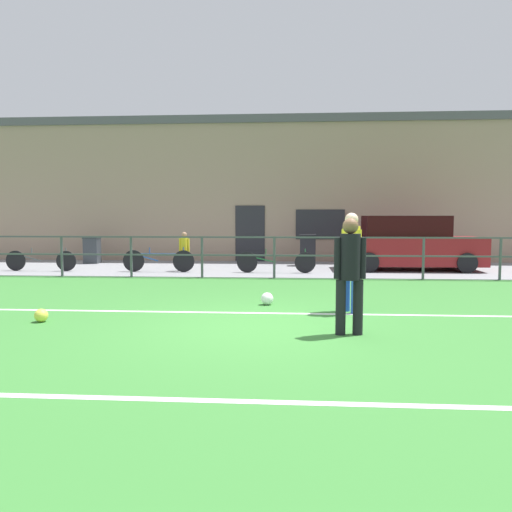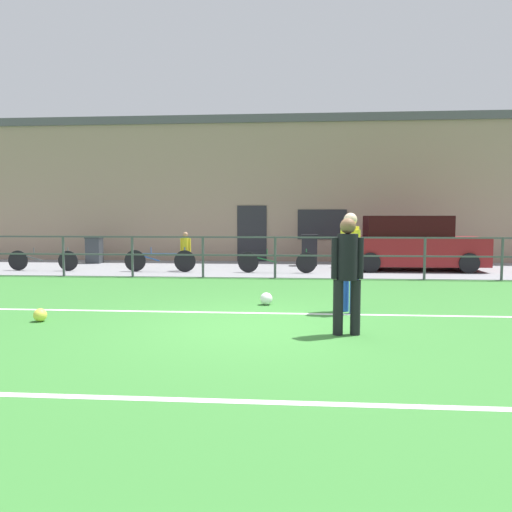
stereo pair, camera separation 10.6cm
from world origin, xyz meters
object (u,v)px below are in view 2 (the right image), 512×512
(soccer_ball_match, at_px, (40,315))
(trash_bin_0, at_px, (309,250))
(player_striker, at_px, (350,256))
(spectator_child, at_px, (186,249))
(parked_car_red, at_px, (411,245))
(player_goalkeeper, at_px, (347,269))
(soccer_ball_spare, at_px, (266,299))
(bicycle_parked_3, at_px, (160,260))
(trash_bin_1, at_px, (94,250))
(bicycle_parked_2, at_px, (43,260))
(bicycle_parked_0, at_px, (277,262))

(soccer_ball_match, distance_m, trash_bin_0, 10.48)
(player_striker, xyz_separation_m, soccer_ball_match, (-5.06, -1.18, -0.89))
(spectator_child, xyz_separation_m, parked_car_red, (7.00, 0.78, 0.12))
(player_goalkeeper, height_order, soccer_ball_match, player_goalkeeper)
(soccer_ball_spare, xyz_separation_m, bicycle_parked_3, (-3.55, 5.32, 0.24))
(bicycle_parked_3, distance_m, trash_bin_1, 4.02)
(soccer_ball_match, bearing_deg, trash_bin_0, 64.07)
(soccer_ball_match, relative_size, bicycle_parked_2, 0.10)
(trash_bin_0, xyz_separation_m, trash_bin_1, (-7.69, 0.26, -0.05))
(player_goalkeeper, height_order, spectator_child, player_goalkeeper)
(trash_bin_1, bearing_deg, bicycle_parked_0, -20.96)
(player_striker, bearing_deg, trash_bin_1, -169.08)
(parked_car_red, xyz_separation_m, trash_bin_0, (-3.14, 1.17, -0.26))
(soccer_ball_match, distance_m, bicycle_parked_2, 8.03)
(parked_car_red, distance_m, bicycle_parked_0, 4.34)
(player_striker, distance_m, trash_bin_0, 8.26)
(soccer_ball_match, xyz_separation_m, trash_bin_0, (4.58, 9.42, 0.45))
(parked_car_red, distance_m, bicycle_parked_2, 11.48)
(soccer_ball_spare, xyz_separation_m, trash_bin_1, (-6.66, 7.87, 0.39))
(soccer_ball_spare, bearing_deg, soccer_ball_match, -153.01)
(bicycle_parked_2, relative_size, trash_bin_0, 2.10)
(player_striker, bearing_deg, spectator_child, -178.36)
(player_striker, xyz_separation_m, bicycle_parked_2, (-8.76, 5.94, -0.65))
(player_striker, relative_size, trash_bin_1, 1.82)
(parked_car_red, relative_size, bicycle_parked_2, 1.89)
(spectator_child, relative_size, bicycle_parked_2, 0.54)
(bicycle_parked_2, xyz_separation_m, trash_bin_0, (8.27, 2.29, 0.21))
(player_goalkeeper, xyz_separation_m, trash_bin_0, (-0.26, 9.93, -0.39))
(soccer_ball_spare, height_order, bicycle_parked_0, bicycle_parked_0)
(trash_bin_0, bearing_deg, bicycle_parked_2, -164.51)
(soccer_ball_spare, bearing_deg, bicycle_parked_3, 123.75)
(parked_car_red, xyz_separation_m, bicycle_parked_3, (-7.73, -1.12, -0.46))
(player_striker, height_order, bicycle_parked_3, player_striker)
(player_striker, relative_size, bicycle_parked_2, 0.79)
(parked_car_red, bearing_deg, player_goalkeeper, -108.20)
(trash_bin_1, bearing_deg, player_striker, -46.14)
(soccer_ball_spare, bearing_deg, spectator_child, 116.52)
(bicycle_parked_2, relative_size, bicycle_parked_3, 1.02)
(player_goalkeeper, bearing_deg, bicycle_parked_2, 133.08)
(player_goalkeeper, bearing_deg, parked_car_red, 66.71)
(soccer_ball_spare, bearing_deg, player_striker, -22.56)
(soccer_ball_match, relative_size, soccer_ball_spare, 0.90)
(soccer_ball_spare, xyz_separation_m, trash_bin_0, (1.03, 7.61, 0.44))
(spectator_child, height_order, bicycle_parked_2, spectator_child)
(player_goalkeeper, xyz_separation_m, bicycle_parked_2, (-8.54, 7.64, -0.60))
(soccer_ball_match, xyz_separation_m, bicycle_parked_0, (3.56, 7.12, 0.24))
(player_goalkeeper, relative_size, trash_bin_0, 1.57)
(player_striker, distance_m, soccer_ball_match, 5.27)
(bicycle_parked_0, bearing_deg, soccer_ball_match, -116.54)
(soccer_ball_match, bearing_deg, bicycle_parked_2, 117.42)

